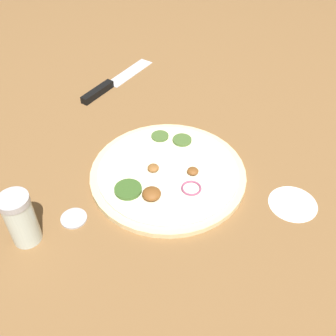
# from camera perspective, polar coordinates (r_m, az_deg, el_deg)

# --- Properties ---
(ground_plane) EXTENTS (3.00, 3.00, 0.00)m
(ground_plane) POSITION_cam_1_polar(r_m,az_deg,el_deg) (0.80, 0.00, -1.13)
(ground_plane) COLOR brown
(pizza) EXTENTS (0.31, 0.31, 0.03)m
(pizza) POSITION_cam_1_polar(r_m,az_deg,el_deg) (0.79, -0.07, -0.76)
(pizza) COLOR beige
(pizza) RESTS_ON ground_plane
(knife) EXTENTS (0.24, 0.17, 0.02)m
(knife) POSITION_cam_1_polar(r_m,az_deg,el_deg) (1.06, -8.77, 11.69)
(knife) COLOR silver
(knife) RESTS_ON ground_plane
(spice_jar) EXTENTS (0.05, 0.05, 0.10)m
(spice_jar) POSITION_cam_1_polar(r_m,az_deg,el_deg) (0.70, -20.60, -6.93)
(spice_jar) COLOR silver
(spice_jar) RESTS_ON ground_plane
(loose_cap) EXTENTS (0.05, 0.05, 0.01)m
(loose_cap) POSITION_cam_1_polar(r_m,az_deg,el_deg) (0.74, -13.53, -7.04)
(loose_cap) COLOR #B2B2B7
(loose_cap) RESTS_ON ground_plane
(flour_patch) EXTENTS (0.09, 0.09, 0.00)m
(flour_patch) POSITION_cam_1_polar(r_m,az_deg,el_deg) (0.78, 17.65, -4.97)
(flour_patch) COLOR white
(flour_patch) RESTS_ON ground_plane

